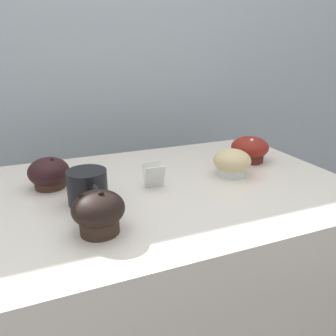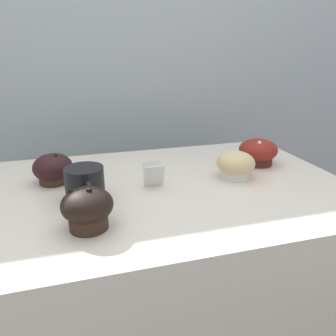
% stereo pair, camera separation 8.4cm
% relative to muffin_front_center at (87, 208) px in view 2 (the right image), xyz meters
% --- Properties ---
extents(wall_back, '(3.20, 0.10, 1.80)m').
position_rel_muffin_front_center_xyz_m(wall_back, '(0.18, 0.76, -0.10)').
color(wall_back, '#A8B2B7').
rests_on(wall_back, ground).
extents(display_counter, '(1.00, 0.64, 0.96)m').
position_rel_muffin_front_center_xyz_m(display_counter, '(0.18, 0.16, -0.52)').
color(display_counter, silver).
rests_on(display_counter, ground).
extents(muffin_front_center, '(0.10, 0.10, 0.09)m').
position_rel_muffin_front_center_xyz_m(muffin_front_center, '(0.00, 0.00, 0.00)').
color(muffin_front_center, '#38271C').
rests_on(muffin_front_center, display_counter).
extents(muffin_back_left, '(0.12, 0.12, 0.08)m').
position_rel_muffin_front_center_xyz_m(muffin_back_left, '(0.52, 0.25, -0.00)').
color(muffin_back_left, '#512119').
rests_on(muffin_back_left, display_counter).
extents(muffin_back_right, '(0.10, 0.10, 0.08)m').
position_rel_muffin_front_center_xyz_m(muffin_back_right, '(-0.07, 0.27, -0.01)').
color(muffin_back_right, '#422B1E').
rests_on(muffin_back_right, display_counter).
extents(muffin_front_left, '(0.10, 0.10, 0.07)m').
position_rel_muffin_front_center_xyz_m(muffin_front_left, '(0.40, 0.17, -0.01)').
color(muffin_front_left, white).
rests_on(muffin_front_left, display_counter).
extents(coffee_cup, '(0.09, 0.14, 0.08)m').
position_rel_muffin_front_center_xyz_m(coffee_cup, '(0.00, 0.13, -0.00)').
color(coffee_cup, black).
rests_on(coffee_cup, display_counter).
extents(price_card, '(0.05, 0.04, 0.06)m').
position_rel_muffin_front_center_xyz_m(price_card, '(0.17, 0.17, -0.01)').
color(price_card, white).
rests_on(price_card, display_counter).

